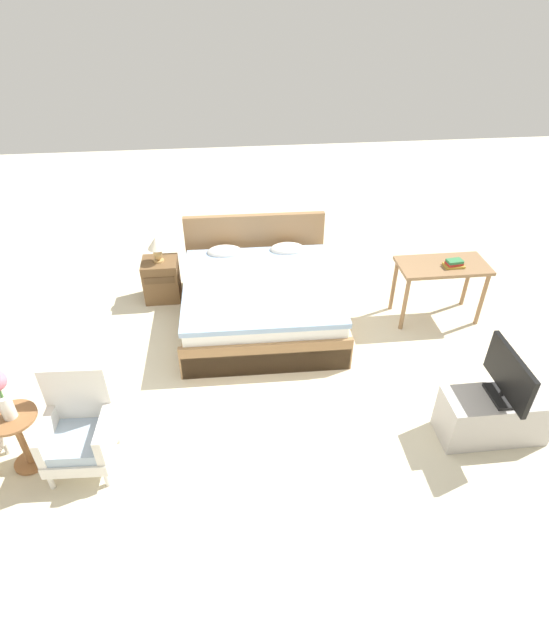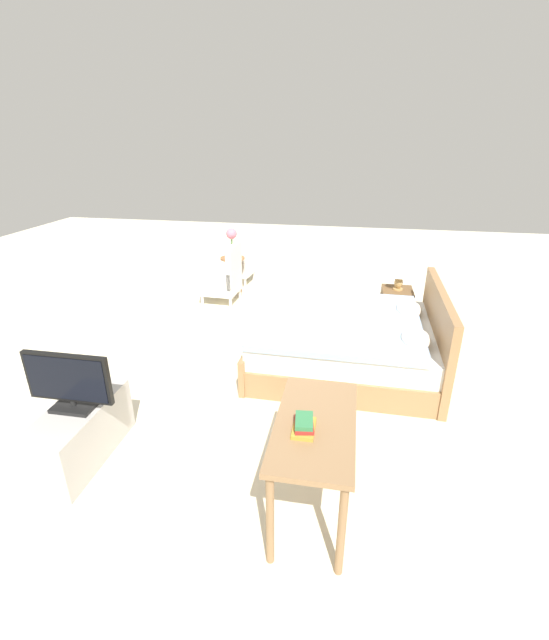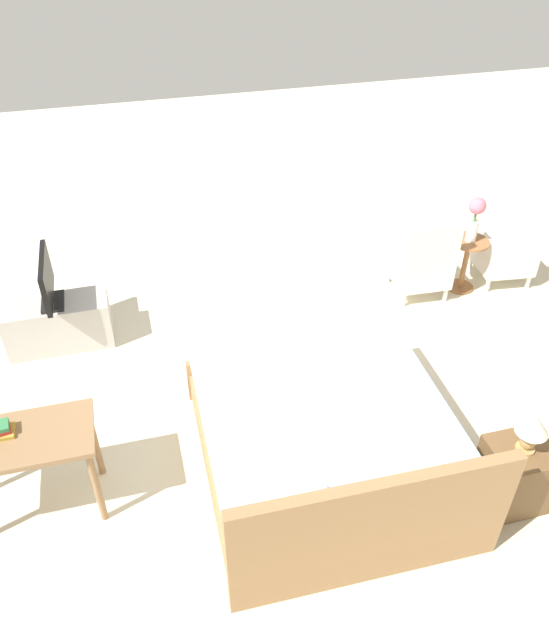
{
  "view_description": "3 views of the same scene",
  "coord_description": "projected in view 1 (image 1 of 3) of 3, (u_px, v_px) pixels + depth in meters",
  "views": [
    {
      "loc": [
        -0.23,
        -3.93,
        3.61
      ],
      "look_at": [
        0.19,
        -0.12,
        0.82
      ],
      "focal_mm": 28.0,
      "sensor_mm": 36.0,
      "label": 1
    },
    {
      "loc": [
        4.55,
        1.03,
        2.44
      ],
      "look_at": [
        0.3,
        0.25,
        0.57
      ],
      "focal_mm": 24.0,
      "sensor_mm": 36.0,
      "label": 2
    },
    {
      "loc": [
        1.31,
        3.99,
        3.83
      ],
      "look_at": [
        0.24,
        -0.06,
        0.62
      ],
      "focal_mm": 35.0,
      "sensor_mm": 36.0,
      "label": 3
    }
  ],
  "objects": [
    {
      "name": "ground_plane",
      "position": [
        256.0,
        377.0,
        5.3
      ],
      "size": [
        16.0,
        16.0,
        0.0
      ],
      "primitive_type": "plane",
      "color": "beige"
    },
    {
      "name": "book_stack",
      "position": [
        454.0,
        264.0,
        5.71
      ],
      "size": [
        0.22,
        0.15,
        0.08
      ],
      "color": "#B79333",
      "rests_on": "vanity_desk"
    },
    {
      "name": "vanity_desk",
      "position": [
        442.0,
        272.0,
        5.84
      ],
      "size": [
        1.04,
        0.52,
        0.73
      ],
      "color": "#8E6B47",
      "rests_on": "ground_plane"
    },
    {
      "name": "bed",
      "position": [
        260.0,
        298.0,
        6.0
      ],
      "size": [
        1.85,
        2.02,
        0.96
      ],
      "color": "#997047",
      "rests_on": "ground_plane"
    },
    {
      "name": "armchair_by_window_right",
      "position": [
        80.0,
        430.0,
        4.22
      ],
      "size": [
        0.57,
        0.57,
        0.92
      ],
      "color": "white",
      "rests_on": "ground_plane"
    },
    {
      "name": "nightstand",
      "position": [
        162.0,
        279.0,
        6.39
      ],
      "size": [
        0.44,
        0.41,
        0.54
      ],
      "color": "brown",
      "rests_on": "ground_plane"
    },
    {
      "name": "table_lamp",
      "position": [
        156.0,
        246.0,
        6.11
      ],
      "size": [
        0.22,
        0.22,
        0.33
      ],
      "color": "tan",
      "rests_on": "nightstand"
    },
    {
      "name": "tv_stand",
      "position": [
        494.0,
        416.0,
        4.53
      ],
      "size": [
        0.96,
        0.4,
        0.48
      ],
      "color": "#B7B2AD",
      "rests_on": "ground_plane"
    },
    {
      "name": "side_table",
      "position": [
        19.0,
        435.0,
        4.18
      ],
      "size": [
        0.4,
        0.4,
        0.59
      ],
      "color": "#936038",
      "rests_on": "ground_plane"
    },
    {
      "name": "tv_flatscreen",
      "position": [
        509.0,
        376.0,
        4.25
      ],
      "size": [
        0.2,
        0.69,
        0.48
      ],
      "color": "black",
      "rests_on": "tv_stand"
    }
  ]
}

